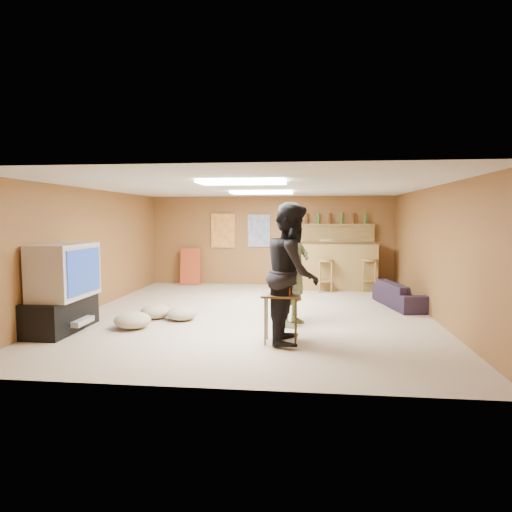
# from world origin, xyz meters

# --- Properties ---
(ground) EXTENTS (7.00, 7.00, 0.00)m
(ground) POSITION_xyz_m (0.00, 0.00, 0.00)
(ground) COLOR tan
(ground) RESTS_ON ground
(ceiling) EXTENTS (6.00, 7.00, 0.02)m
(ceiling) POSITION_xyz_m (0.00, 0.00, 2.20)
(ceiling) COLOR silver
(ceiling) RESTS_ON ground
(wall_back) EXTENTS (6.00, 0.02, 2.20)m
(wall_back) POSITION_xyz_m (0.00, 3.50, 1.10)
(wall_back) COLOR brown
(wall_back) RESTS_ON ground
(wall_front) EXTENTS (6.00, 0.02, 2.20)m
(wall_front) POSITION_xyz_m (0.00, -3.50, 1.10)
(wall_front) COLOR brown
(wall_front) RESTS_ON ground
(wall_left) EXTENTS (0.02, 7.00, 2.20)m
(wall_left) POSITION_xyz_m (-3.00, 0.00, 1.10)
(wall_left) COLOR brown
(wall_left) RESTS_ON ground
(wall_right) EXTENTS (0.02, 7.00, 2.20)m
(wall_right) POSITION_xyz_m (3.00, 0.00, 1.10)
(wall_right) COLOR brown
(wall_right) RESTS_ON ground
(tv_stand) EXTENTS (0.55, 1.30, 0.50)m
(tv_stand) POSITION_xyz_m (-2.72, -1.50, 0.25)
(tv_stand) COLOR black
(tv_stand) RESTS_ON ground
(dvd_box) EXTENTS (0.35, 0.50, 0.08)m
(dvd_box) POSITION_xyz_m (-2.50, -1.50, 0.15)
(dvd_box) COLOR #B2B2B7
(dvd_box) RESTS_ON tv_stand
(tv_body) EXTENTS (0.60, 1.10, 0.80)m
(tv_body) POSITION_xyz_m (-2.65, -1.50, 0.90)
(tv_body) COLOR #B2B2B7
(tv_body) RESTS_ON tv_stand
(tv_screen) EXTENTS (0.02, 0.95, 0.65)m
(tv_screen) POSITION_xyz_m (-2.34, -1.50, 0.90)
(tv_screen) COLOR navy
(tv_screen) RESTS_ON tv_body
(bar_counter) EXTENTS (2.00, 0.60, 1.10)m
(bar_counter) POSITION_xyz_m (1.50, 2.95, 0.55)
(bar_counter) COLOR olive
(bar_counter) RESTS_ON ground
(bar_lip) EXTENTS (2.10, 0.12, 0.05)m
(bar_lip) POSITION_xyz_m (1.50, 2.70, 1.10)
(bar_lip) COLOR #382612
(bar_lip) RESTS_ON bar_counter
(bar_shelf) EXTENTS (2.00, 0.18, 0.05)m
(bar_shelf) POSITION_xyz_m (1.50, 3.40, 1.50)
(bar_shelf) COLOR olive
(bar_shelf) RESTS_ON bar_backing
(bar_backing) EXTENTS (2.00, 0.14, 0.60)m
(bar_backing) POSITION_xyz_m (1.50, 3.42, 1.20)
(bar_backing) COLOR olive
(bar_backing) RESTS_ON bar_counter
(poster_left) EXTENTS (0.60, 0.03, 0.85)m
(poster_left) POSITION_xyz_m (-1.20, 3.46, 1.35)
(poster_left) COLOR #BF3F26
(poster_left) RESTS_ON wall_back
(poster_right) EXTENTS (0.55, 0.03, 0.80)m
(poster_right) POSITION_xyz_m (-0.30, 3.46, 1.35)
(poster_right) COLOR #334C99
(poster_right) RESTS_ON wall_back
(folding_chair_stack) EXTENTS (0.50, 0.26, 0.91)m
(folding_chair_stack) POSITION_xyz_m (-2.00, 3.30, 0.45)
(folding_chair_stack) COLOR #AF4120
(folding_chair_stack) RESTS_ON ground
(ceiling_panel_front) EXTENTS (1.20, 0.60, 0.04)m
(ceiling_panel_front) POSITION_xyz_m (0.00, -1.50, 2.17)
(ceiling_panel_front) COLOR white
(ceiling_panel_front) RESTS_ON ceiling
(ceiling_panel_back) EXTENTS (1.20, 0.60, 0.04)m
(ceiling_panel_back) POSITION_xyz_m (0.00, 1.20, 2.17)
(ceiling_panel_back) COLOR white
(ceiling_panel_back) RESTS_ON ceiling
(person_olive) EXTENTS (0.61, 0.79, 1.92)m
(person_olive) POSITION_xyz_m (0.69, -0.75, 0.96)
(person_olive) COLOR #535C35
(person_olive) RESTS_ON ground
(person_black) EXTENTS (0.75, 0.94, 1.88)m
(person_black) POSITION_xyz_m (0.71, -1.70, 0.94)
(person_black) COLOR black
(person_black) RESTS_ON ground
(sofa) EXTENTS (0.92, 1.67, 0.46)m
(sofa) POSITION_xyz_m (2.70, 0.98, 0.23)
(sofa) COLOR black
(sofa) RESTS_ON ground
(tray_table) EXTENTS (0.51, 0.41, 0.66)m
(tray_table) POSITION_xyz_m (0.56, -1.78, 0.33)
(tray_table) COLOR #382612
(tray_table) RESTS_ON ground
(cup_red_near) EXTENTS (0.09, 0.09, 0.11)m
(cup_red_near) POSITION_xyz_m (0.46, -1.74, 0.72)
(cup_red_near) COLOR red
(cup_red_near) RESTS_ON tray_table
(cup_red_far) EXTENTS (0.09, 0.09, 0.10)m
(cup_red_far) POSITION_xyz_m (0.65, -1.86, 0.71)
(cup_red_far) COLOR red
(cup_red_far) RESTS_ON tray_table
(cup_blue) EXTENTS (0.08, 0.08, 0.11)m
(cup_blue) POSITION_xyz_m (0.67, -1.66, 0.72)
(cup_blue) COLOR navy
(cup_blue) RESTS_ON tray_table
(bar_stool_left) EXTENTS (0.47, 0.47, 1.26)m
(bar_stool_left) POSITION_xyz_m (1.31, 2.51, 0.63)
(bar_stool_left) COLOR olive
(bar_stool_left) RESTS_ON ground
(bar_stool_right) EXTENTS (0.45, 0.45, 1.11)m
(bar_stool_right) POSITION_xyz_m (2.29, 2.69, 0.55)
(bar_stool_right) COLOR olive
(bar_stool_right) RESTS_ON ground
(cushion_near_tv) EXTENTS (0.61, 0.61, 0.23)m
(cushion_near_tv) POSITION_xyz_m (-1.61, -0.52, 0.11)
(cushion_near_tv) COLOR #9B8E6D
(cushion_near_tv) RESTS_ON ground
(cushion_mid) EXTENTS (0.55, 0.55, 0.22)m
(cushion_mid) POSITION_xyz_m (-1.14, -0.61, 0.11)
(cushion_mid) COLOR #9B8E6D
(cushion_mid) RESTS_ON ground
(cushion_far) EXTENTS (0.66, 0.66, 0.25)m
(cushion_far) POSITION_xyz_m (-1.73, -1.23, 0.13)
(cushion_far) COLOR #9B8E6D
(cushion_far) RESTS_ON ground
(bottle_row) EXTENTS (1.76, 0.08, 0.26)m
(bottle_row) POSITION_xyz_m (1.44, 3.38, 1.65)
(bottle_row) COLOR #3F7233
(bottle_row) RESTS_ON bar_shelf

